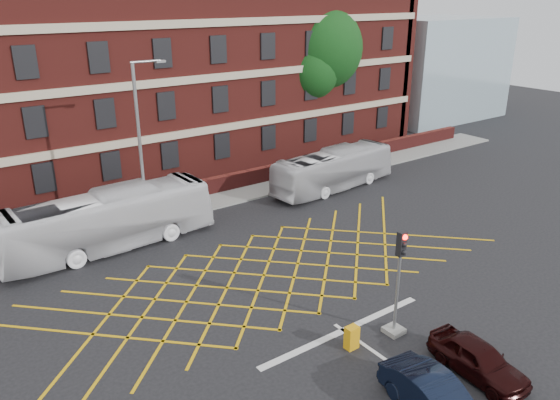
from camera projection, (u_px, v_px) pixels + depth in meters
ground at (290, 293)px, 23.91m from camera, size 120.00×120.00×0.00m
victorian_building at (103, 62)px, 37.87m from camera, size 51.00×12.17×20.40m
boundary_wall at (163, 197)px, 33.54m from camera, size 56.00×0.50×1.10m
far_pavement at (170, 209)px, 32.96m from camera, size 60.00×3.00×0.12m
glass_block at (430, 68)px, 56.66m from camera, size 14.00×10.00×10.00m
box_junction_hatching at (264, 275)px, 25.42m from camera, size 8.22×8.22×0.02m
stop_line at (343, 331)px, 21.26m from camera, size 8.00×0.30×0.02m
bus_left at (108, 221)px, 27.62m from camera, size 10.99×2.94×3.04m
bus_right at (334, 170)px, 36.19m from camera, size 9.71×3.13×2.66m
car_navy at (436, 398)px, 16.78m from camera, size 1.86×4.14×1.32m
car_maroon at (478, 359)px, 18.63m from camera, size 1.76×3.77×1.25m
deciduous_tree at (319, 55)px, 43.63m from camera, size 7.34×6.94×11.65m
traffic_light_near at (397, 293)px, 20.52m from camera, size 0.70×0.70×4.27m
street_lamp at (144, 177)px, 29.00m from camera, size 2.25×1.00×9.17m
utility_cabinet at (352, 337)px, 20.09m from camera, size 0.49×0.36×0.90m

